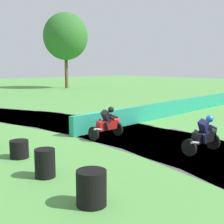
# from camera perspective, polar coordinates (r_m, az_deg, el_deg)

# --- Properties ---
(ground_plane) EXTENTS (120.00, 120.00, 0.00)m
(ground_plane) POSITION_cam_1_polar(r_m,az_deg,el_deg) (15.04, -0.90, -3.21)
(ground_plane) COLOR #569947
(track_asphalt) EXTENTS (8.71, 28.14, 0.01)m
(track_asphalt) POSITION_cam_1_polar(r_m,az_deg,el_deg) (14.48, -3.14, -3.67)
(track_asphalt) COLOR #47474C
(track_asphalt) RESTS_ON ground
(safety_barrier) EXTENTS (15.77, 1.45, 0.90)m
(safety_barrier) POSITION_cam_1_polar(r_m,az_deg,el_deg) (19.36, 10.82, 0.65)
(safety_barrier) COLOR #239375
(safety_barrier) RESTS_ON ground
(motorcycle_lead_black) EXTENTS (1.70, 0.82, 1.43)m
(motorcycle_lead_black) POSITION_cam_1_polar(r_m,az_deg,el_deg) (11.41, 16.89, -4.06)
(motorcycle_lead_black) COLOR black
(motorcycle_lead_black) RESTS_ON ground
(motorcycle_chase_red) EXTENTS (1.68, 0.72, 1.43)m
(motorcycle_chase_red) POSITION_cam_1_polar(r_m,az_deg,el_deg) (13.08, -0.69, -2.07)
(motorcycle_chase_red) COLOR black
(motorcycle_chase_red) RESTS_ON ground
(tire_stack_near) EXTENTS (0.68, 0.68, 0.80)m
(tire_stack_near) POSITION_cam_1_polar(r_m,az_deg,el_deg) (7.01, -3.85, -13.91)
(tire_stack_near) COLOR black
(tire_stack_near) RESTS_ON ground
(tire_stack_mid_a) EXTENTS (0.57, 0.57, 0.80)m
(tire_stack_mid_a) POSITION_cam_1_polar(r_m,az_deg,el_deg) (8.83, -12.36, -9.27)
(tire_stack_mid_a) COLOR black
(tire_stack_mid_a) RESTS_ON ground
(tire_stack_mid_b) EXTENTS (0.62, 0.62, 0.60)m
(tire_stack_mid_b) POSITION_cam_1_polar(r_m,az_deg,el_deg) (10.85, -16.87, -6.62)
(tire_stack_mid_b) COLOR black
(tire_stack_mid_b) RESTS_ON ground
(tree_far_left) EXTENTS (6.03, 6.03, 10.16)m
(tree_far_left) POSITION_cam_1_polar(r_m,az_deg,el_deg) (43.16, -8.63, 13.71)
(tree_far_left) COLOR brown
(tree_far_left) RESTS_ON ground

